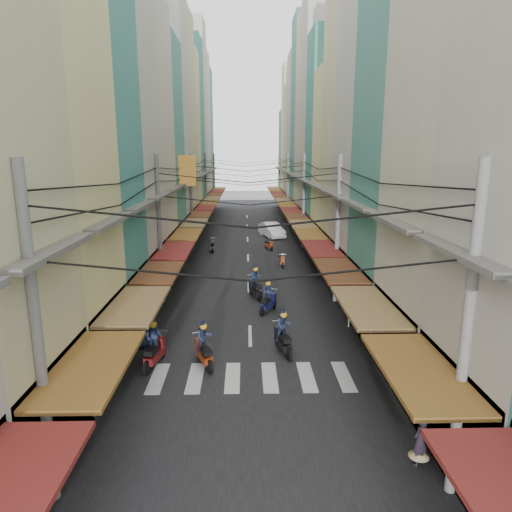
{
  "coord_description": "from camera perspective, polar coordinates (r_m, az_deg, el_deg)",
  "views": [
    {
      "loc": [
        -0.18,
        -21.73,
        8.29
      ],
      "look_at": [
        0.38,
        2.76,
        2.72
      ],
      "focal_mm": 32.0,
      "sensor_mm": 36.0,
      "label": 1
    }
  ],
  "objects": [
    {
      "name": "moving_scooters",
      "position": [
        23.87,
        -2.04,
        -6.06
      ],
      "size": [
        6.75,
        23.82,
        1.97
      ],
      "color": "black",
      "rests_on": "ground"
    },
    {
      "name": "ground",
      "position": [
        23.25,
        -0.8,
        -8.06
      ],
      "size": [
        160.0,
        160.0,
        0.0
      ],
      "primitive_type": "plane",
      "color": "slate",
      "rests_on": "ground"
    },
    {
      "name": "market_umbrella",
      "position": [
        21.58,
        18.81,
        -4.98
      ],
      "size": [
        2.1,
        2.1,
        2.21
      ],
      "color": "#B2B2B7",
      "rests_on": "ground"
    },
    {
      "name": "pedestrians",
      "position": [
        27.6,
        -10.25,
        -2.66
      ],
      "size": [
        11.7,
        22.38,
        2.24
      ],
      "color": "black",
      "rests_on": "ground"
    },
    {
      "name": "crosswalk",
      "position": [
        17.77,
        -0.61,
        -14.9
      ],
      "size": [
        7.55,
        2.4,
        0.01
      ],
      "color": "silver",
      "rests_on": "ground"
    },
    {
      "name": "bicycle",
      "position": [
        24.88,
        15.07,
        -7.1
      ],
      "size": [
        1.89,
        1.15,
        1.22
      ],
      "primitive_type": "imported",
      "rotation": [
        0.0,
        0.0,
        1.87
      ],
      "color": "black",
      "rests_on": "ground"
    },
    {
      "name": "building_row_left",
      "position": [
        39.09,
        -13.17,
        14.68
      ],
      "size": [
        7.8,
        67.67,
        23.7
      ],
      "color": "#B9B2A9",
      "rests_on": "ground"
    },
    {
      "name": "road",
      "position": [
        42.54,
        -1.05,
        1.6
      ],
      "size": [
        10.0,
        80.0,
        0.02
      ],
      "primitive_type": "cube",
      "color": "black",
      "rests_on": "ground"
    },
    {
      "name": "parked_scooters",
      "position": [
        20.7,
        10.73,
        -9.57
      ],
      "size": [
        13.23,
        14.47,
        1.0
      ],
      "color": "black",
      "rests_on": "ground"
    },
    {
      "name": "traffic_sign",
      "position": [
        22.15,
        11.69,
        -3.22
      ],
      "size": [
        0.1,
        0.68,
        3.09
      ],
      "color": "slate",
      "rests_on": "ground"
    },
    {
      "name": "white_car",
      "position": [
        45.85,
        1.97,
        2.4
      ],
      "size": [
        5.46,
        3.35,
        1.8
      ],
      "primitive_type": "imported",
      "rotation": [
        0.0,
        0.0,
        0.28
      ],
      "color": "silver",
      "rests_on": "ground"
    },
    {
      "name": "sidewalk_left",
      "position": [
        43.0,
        -9.75,
        1.56
      ],
      "size": [
        3.0,
        80.0,
        0.06
      ],
      "primitive_type": "cube",
      "color": "slate",
      "rests_on": "ground"
    },
    {
      "name": "building_row_right",
      "position": [
        39.04,
        10.99,
        14.24
      ],
      "size": [
        7.8,
        68.98,
        22.59
      ],
      "color": "teal",
      "rests_on": "ground"
    },
    {
      "name": "utility_poles",
      "position": [
        36.78,
        -1.05,
        10.17
      ],
      "size": [
        10.2,
        66.13,
        8.2
      ],
      "color": "slate",
      "rests_on": "ground"
    },
    {
      "name": "sidewalk_right",
      "position": [
        43.06,
        7.63,
        1.65
      ],
      "size": [
        3.0,
        80.0,
        0.06
      ],
      "primitive_type": "cube",
      "color": "slate",
      "rests_on": "ground"
    }
  ]
}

